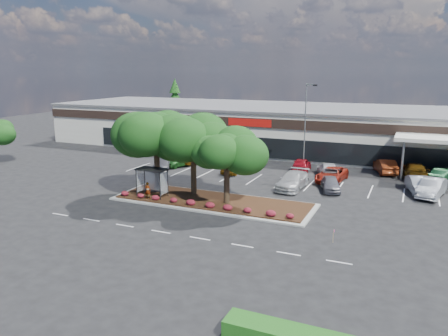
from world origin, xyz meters
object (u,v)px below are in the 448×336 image
at_px(survey_stake, 334,234).
at_px(car_0, 163,163).
at_px(car_1, 180,161).
at_px(light_pole, 306,133).

height_order(survey_stake, car_0, car_0).
bearing_deg(car_1, car_0, -98.91).
bearing_deg(survey_stake, light_pole, 108.91).
bearing_deg(light_pole, survey_stake, -71.09).
relative_size(light_pole, car_1, 2.41).
relative_size(car_0, car_1, 1.12).
height_order(survey_stake, car_1, car_1).
xyz_separation_m(light_pole, car_1, (-14.56, -3.48, -3.77)).
xyz_separation_m(light_pole, survey_stake, (6.97, -20.35, -3.88)).
relative_size(light_pole, survey_stake, 10.71).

